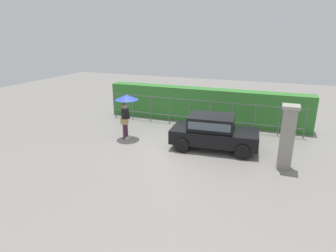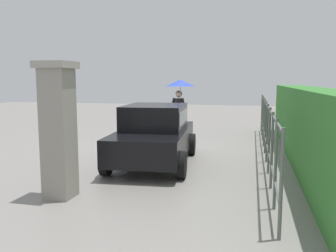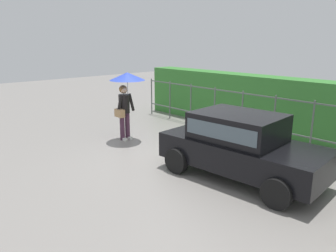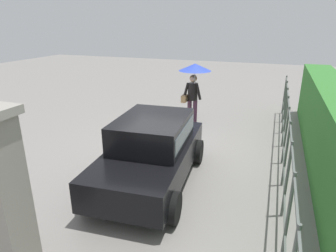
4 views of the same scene
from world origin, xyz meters
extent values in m
plane|color=gray|center=(0.00, 0.00, 0.00)|extent=(40.00, 40.00, 0.00)
cube|color=black|center=(1.78, 0.38, 0.58)|extent=(3.82, 1.93, 0.60)
cube|color=black|center=(1.63, 0.37, 1.18)|extent=(2.01, 1.59, 0.60)
cube|color=#4C5B66|center=(1.63, 0.37, 1.20)|extent=(1.86, 1.60, 0.33)
cylinder|color=black|center=(2.95, 1.32, 0.30)|extent=(0.61, 0.23, 0.60)
cylinder|color=black|center=(3.09, -0.36, 0.30)|extent=(0.61, 0.23, 0.60)
cylinder|color=black|center=(0.46, 1.12, 0.30)|extent=(0.61, 0.23, 0.60)
cylinder|color=black|center=(0.60, -0.56, 0.30)|extent=(0.61, 0.23, 0.60)
cube|color=red|center=(-0.12, 0.78, 0.73)|extent=(0.08, 0.20, 0.16)
cube|color=red|center=(-0.03, -0.32, 0.73)|extent=(0.08, 0.20, 0.16)
cylinder|color=#47283D|center=(-2.49, 0.22, 0.43)|extent=(0.15, 0.15, 0.86)
cylinder|color=#47283D|center=(-2.48, 0.02, 0.43)|extent=(0.15, 0.15, 0.86)
cube|color=white|center=(-2.43, 0.22, 0.04)|extent=(0.26, 0.10, 0.08)
cube|color=white|center=(-2.42, 0.02, 0.04)|extent=(0.26, 0.10, 0.08)
cylinder|color=black|center=(-2.49, 0.12, 1.15)|extent=(0.34, 0.34, 0.58)
sphere|color=#DBAD89|center=(-2.49, 0.12, 1.58)|extent=(0.22, 0.22, 0.22)
sphere|color=olive|center=(-2.52, 0.12, 1.60)|extent=(0.25, 0.25, 0.25)
cylinder|color=black|center=(-2.41, 0.34, 1.18)|extent=(0.09, 0.23, 0.56)
cylinder|color=black|center=(-2.40, -0.10, 1.18)|extent=(0.09, 0.23, 0.56)
cylinder|color=#B2B2B7|center=(-2.39, 0.20, 1.50)|extent=(0.02, 0.02, 0.77)
cone|color=blue|center=(-2.39, 0.20, 2.00)|extent=(1.08, 1.08, 0.24)
cube|color=tan|center=(-2.36, -0.14, 0.91)|extent=(0.34, 0.17, 0.24)
cube|color=gray|center=(4.64, -0.57, 1.15)|extent=(0.48, 0.48, 2.30)
cube|color=#9E998E|center=(4.64, -0.57, 2.36)|extent=(0.60, 0.60, 0.12)
cylinder|color=#59605B|center=(-4.83, 3.14, 0.75)|extent=(0.05, 0.05, 1.50)
cylinder|color=#59605B|center=(-3.68, 3.14, 0.75)|extent=(0.05, 0.05, 1.50)
cylinder|color=#59605B|center=(-2.53, 3.14, 0.75)|extent=(0.05, 0.05, 1.50)
cylinder|color=#59605B|center=(-1.38, 3.14, 0.75)|extent=(0.05, 0.05, 1.50)
cylinder|color=#59605B|center=(-0.22, 3.14, 0.75)|extent=(0.05, 0.05, 1.50)
cylinder|color=#59605B|center=(0.93, 3.14, 0.75)|extent=(0.05, 0.05, 1.50)
cylinder|color=#59605B|center=(2.08, 3.14, 0.75)|extent=(0.05, 0.05, 1.50)
cylinder|color=#59605B|center=(3.23, 3.14, 0.75)|extent=(0.05, 0.05, 1.50)
cylinder|color=#59605B|center=(4.39, 3.14, 0.75)|extent=(0.05, 0.05, 1.50)
cylinder|color=#59605B|center=(5.54, 3.14, 0.75)|extent=(0.05, 0.05, 1.50)
cube|color=#59605B|center=(0.35, 3.14, 1.42)|extent=(10.37, 0.03, 0.04)
cube|color=#59605B|center=(0.35, 3.14, 0.45)|extent=(10.37, 0.03, 0.04)
cube|color=#387F33|center=(0.35, 4.18, 0.95)|extent=(11.37, 0.90, 1.90)
camera|label=1|loc=(4.08, -11.24, 4.83)|focal=30.48mm
camera|label=2|loc=(10.20, 2.74, 2.09)|focal=37.78mm
camera|label=3|loc=(5.87, -5.60, 3.06)|focal=35.14mm
camera|label=4|loc=(7.15, 2.74, 3.42)|focal=31.48mm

